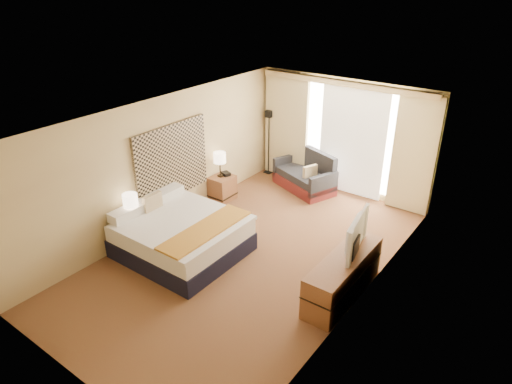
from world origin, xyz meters
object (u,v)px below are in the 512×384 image
Objects in this scene: nightstand_left at (135,235)px; nightstand_right at (222,188)px; lamp_left at (130,201)px; lamp_right at (220,158)px; desk_chair at (345,267)px; bed at (181,236)px; loveseat at (306,177)px; media_dresser at (343,276)px; floor_lamp at (269,129)px; television at (351,233)px.

nightstand_left is 1.00× the size of nightstand_right.
lamp_right is (-0.03, 2.48, 0.00)m from lamp_left.
desk_chair reaches higher than nightstand_left.
desk_chair is (2.86, 0.77, 0.08)m from bed.
desk_chair is at bearing -29.02° from loveseat.
media_dresser is 0.89× the size of bed.
desk_chair reaches higher than loveseat.
bed is 4.11m from floor_lamp.
lamp_left is (-0.00, -2.49, 0.71)m from nightstand_right.
floor_lamp is at bearing 89.81° from lamp_right.
media_dresser is 1.09× the size of loveseat.
bed is 3.59× the size of lamp_right.
loveseat reaches higher than nightstand_left.
media_dresser is 1.83× the size of desk_chair.
lamp_right is 3.87m from television.
lamp_right is (-1.26, -1.60, 0.68)m from loveseat.
lamp_right is (-0.04, 2.49, 0.71)m from nightstand_left.
nightstand_right is at bearing 61.53° from television.
television is at bearing 88.51° from desk_chair.
bed reaches higher than nightstand_right.
floor_lamp is at bearing 90.93° from nightstand_right.
lamp_left reaches higher than nightstand_right.
lamp_right is at bearing 61.81° from television.
nightstand_right is at bearing 12.09° from lamp_right.
lamp_left is at bearing -85.73° from loveseat.
lamp_right is at bearing 149.64° from desk_chair.
lamp_left is at bearing -89.65° from floor_lamp.
television is (-0.05, 0.25, 0.65)m from media_dresser.
lamp_left is 2.48m from lamp_right.
lamp_left reaches higher than media_dresser.
desk_chair is at bearing -19.92° from nightstand_right.
loveseat is at bearing -11.77° from floor_lamp.
lamp_left is 1.00× the size of lamp_right.
lamp_left is (-1.23, -4.08, 0.68)m from loveseat.
bed is 1.25× the size of floor_lamp.
loveseat is at bearing 129.19° from media_dresser.
lamp_left reaches higher than loveseat.
media_dresser is 0.70m from television.
nightstand_left is 0.27× the size of bed.
desk_chair reaches higher than nightstand_right.
media_dresser is 2.96m from bed.
loveseat is 2.94× the size of lamp_left.
lamp_right is at bearing 158.89° from media_dresser.
nightstand_left is 0.98× the size of lamp_left.
loveseat is at bearing 30.76° from television.
lamp_left reaches higher than desk_chair.
media_dresser is 3.90m from lamp_left.
floor_lamp is at bearing -170.78° from loveseat.
television is at bearing 101.20° from media_dresser.
desk_chair is (2.45, -2.92, 0.13)m from loveseat.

